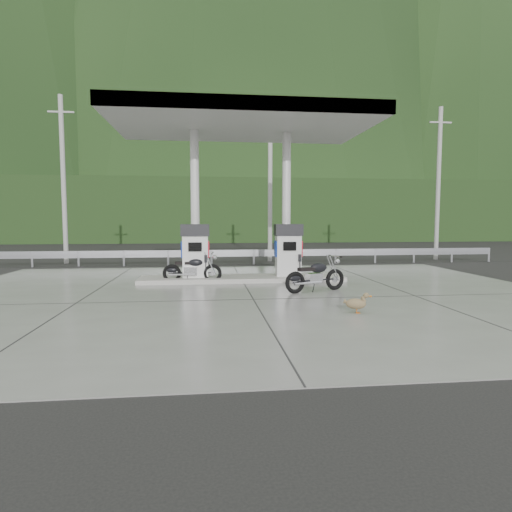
{
  "coord_description": "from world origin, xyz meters",
  "views": [
    {
      "loc": [
        -1.21,
        -12.08,
        2.11
      ],
      "look_at": [
        0.3,
        1.0,
        1.0
      ],
      "focal_mm": 30.0,
      "sensor_mm": 36.0,
      "label": 1
    }
  ],
  "objects": [
    {
      "name": "utility_pole_c",
      "position": [
        11.0,
        9.5,
        4.0
      ],
      "size": [
        0.22,
        0.22,
        8.0
      ],
      "primitive_type": "cylinder",
      "color": "#999A94",
      "rests_on": "ground"
    },
    {
      "name": "motorcycle_right",
      "position": [
        -1.71,
        2.33,
        0.46
      ],
      "size": [
        1.89,
        0.73,
        0.88
      ],
      "primitive_type": null,
      "rotation": [
        0.0,
        0.0,
        -0.08
      ],
      "color": "black",
      "rests_on": "forecourt_apron"
    },
    {
      "name": "duck",
      "position": [
        2.12,
        -2.89,
        0.22
      ],
      "size": [
        0.58,
        0.34,
        0.4
      ],
      "primitive_type": null,
      "rotation": [
        0.0,
        0.0,
        -0.35
      ],
      "color": "brown",
      "rests_on": "forecourt_apron"
    },
    {
      "name": "utility_pole_a",
      "position": [
        -8.0,
        9.5,
        4.0
      ],
      "size": [
        0.22,
        0.22,
        8.0
      ],
      "primitive_type": "cylinder",
      "color": "#999A94",
      "rests_on": "ground"
    },
    {
      "name": "gas_pump_right",
      "position": [
        1.6,
        2.5,
        1.07
      ],
      "size": [
        0.95,
        0.55,
        1.8
      ],
      "primitive_type": null,
      "color": "silver",
      "rests_on": "pump_island"
    },
    {
      "name": "canopy_roof",
      "position": [
        0.0,
        2.5,
        5.37
      ],
      "size": [
        8.5,
        5.0,
        0.4
      ],
      "primitive_type": "cube",
      "color": "silver",
      "rests_on": "canopy_column_left"
    },
    {
      "name": "road",
      "position": [
        0.0,
        11.5,
        0.0
      ],
      "size": [
        60.0,
        7.0,
        0.01
      ],
      "primitive_type": "cube",
      "color": "black",
      "rests_on": "ground"
    },
    {
      "name": "guardrail",
      "position": [
        0.0,
        8.0,
        0.71
      ],
      "size": [
        26.0,
        0.16,
        1.42
      ],
      "primitive_type": null,
      "color": "#9D9EA5",
      "rests_on": "ground"
    },
    {
      "name": "forested_hills",
      "position": [
        0.0,
        60.0,
        0.0
      ],
      "size": [
        100.0,
        40.0,
        140.0
      ],
      "primitive_type": null,
      "color": "black",
      "rests_on": "ground"
    },
    {
      "name": "utility_pole_b",
      "position": [
        2.0,
        9.5,
        4.0
      ],
      "size": [
        0.22,
        0.22,
        8.0
      ],
      "primitive_type": "cylinder",
      "color": "#999A94",
      "rests_on": "ground"
    },
    {
      "name": "canopy_column_left",
      "position": [
        -1.6,
        2.9,
        2.67
      ],
      "size": [
        0.3,
        0.3,
        5.0
      ],
      "primitive_type": "cylinder",
      "color": "silver",
      "rests_on": "pump_island"
    },
    {
      "name": "gas_pump_left",
      "position": [
        -1.6,
        2.5,
        1.07
      ],
      "size": [
        0.95,
        0.55,
        1.8
      ],
      "primitive_type": null,
      "color": "silver",
      "rests_on": "pump_island"
    },
    {
      "name": "pump_island",
      "position": [
        0.0,
        2.5,
        0.1
      ],
      "size": [
        7.0,
        1.4,
        0.15
      ],
      "primitive_type": "cube",
      "color": "gray",
      "rests_on": "forecourt_apron"
    },
    {
      "name": "tree_band",
      "position": [
        0.0,
        30.0,
        3.0
      ],
      "size": [
        80.0,
        6.0,
        6.0
      ],
      "primitive_type": "cube",
      "color": "black",
      "rests_on": "ground"
    },
    {
      "name": "motorcycle_left",
      "position": [
        1.95,
        0.05,
        0.47
      ],
      "size": [
        2.0,
        1.22,
        0.9
      ],
      "primitive_type": null,
      "rotation": [
        0.0,
        0.0,
        0.35
      ],
      "color": "black",
      "rests_on": "forecourt_apron"
    },
    {
      "name": "forecourt_apron",
      "position": [
        0.0,
        0.0,
        0.01
      ],
      "size": [
        18.0,
        14.0,
        0.02
      ],
      "primitive_type": "cube",
      "color": "slate",
      "rests_on": "ground"
    },
    {
      "name": "ground",
      "position": [
        0.0,
        0.0,
        0.0
      ],
      "size": [
        160.0,
        160.0,
        0.0
      ],
      "primitive_type": "plane",
      "color": "black",
      "rests_on": "ground"
    },
    {
      "name": "canopy_column_right",
      "position": [
        1.6,
        2.9,
        2.67
      ],
      "size": [
        0.3,
        0.3,
        5.0
      ],
      "primitive_type": "cylinder",
      "color": "silver",
      "rests_on": "pump_island"
    }
  ]
}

